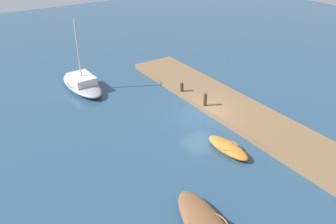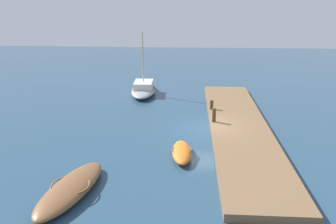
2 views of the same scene
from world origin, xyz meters
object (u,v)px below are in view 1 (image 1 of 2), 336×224
object	(u,v)px
sailboat_grey	(82,83)
mooring_post_mid_west	(182,87)
dinghy_orange	(228,148)
mooring_post_west	(205,99)

from	to	relation	value
sailboat_grey	mooring_post_mid_west	distance (m)	8.44
sailboat_grey	mooring_post_mid_west	world-z (taller)	sailboat_grey
dinghy_orange	sailboat_grey	distance (m)	14.23
dinghy_orange	sailboat_grey	world-z (taller)	sailboat_grey
mooring_post_west	dinghy_orange	bearing A→B (deg)	156.55
sailboat_grey	mooring_post_west	bearing A→B (deg)	-146.53
mooring_post_west	mooring_post_mid_west	xyz separation A→B (m)	(2.96, 0.00, -0.15)
dinghy_orange	mooring_post_west	size ratio (longest dim) A/B	3.14
sailboat_grey	mooring_post_west	xyz separation A→B (m)	(-8.67, -6.20, 0.43)
sailboat_grey	mooring_post_mid_west	xyz separation A→B (m)	(-5.71, -6.20, 0.28)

